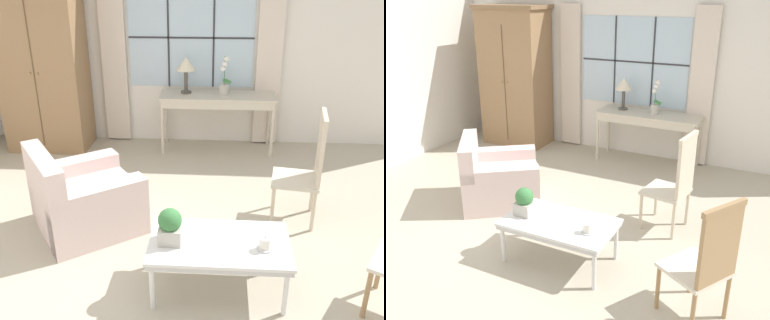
# 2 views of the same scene
# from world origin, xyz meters

# --- Properties ---
(ground_plane) EXTENTS (14.00, 14.00, 0.00)m
(ground_plane) POSITION_xyz_m (0.00, 0.00, 0.00)
(ground_plane) COLOR #B2A893
(wall_back_windowed) EXTENTS (7.20, 0.14, 2.80)m
(wall_back_windowed) POSITION_xyz_m (0.00, 3.02, 1.38)
(wall_back_windowed) COLOR silver
(wall_back_windowed) RESTS_ON ground_plane
(armoire) EXTENTS (1.14, 0.69, 2.27)m
(armoire) POSITION_xyz_m (-1.93, 2.64, 1.14)
(armoire) COLOR #93704C
(armoire) RESTS_ON ground_plane
(console_table) EXTENTS (1.53, 0.52, 0.78)m
(console_table) POSITION_xyz_m (0.38, 2.68, 0.69)
(console_table) COLOR beige
(console_table) RESTS_ON ground_plane
(table_lamp) EXTENTS (0.26, 0.26, 0.48)m
(table_lamp) POSITION_xyz_m (-0.05, 2.74, 1.14)
(table_lamp) COLOR #4C4742
(table_lamp) RESTS_ON console_table
(potted_orchid) EXTENTS (0.16, 0.12, 0.50)m
(potted_orchid) POSITION_xyz_m (0.46, 2.70, 0.95)
(potted_orchid) COLOR #BCB7AD
(potted_orchid) RESTS_ON console_table
(armchair_upholstered) EXTENTS (1.23, 1.23, 0.83)m
(armchair_upholstered) POSITION_xyz_m (-0.85, 0.61, 0.28)
(armchair_upholstered) COLOR beige
(armchair_upholstered) RESTS_ON ground_plane
(side_chair_wooden) EXTENTS (0.50, 0.50, 1.11)m
(side_chair_wooden) POSITION_xyz_m (1.27, 0.88, 0.60)
(side_chair_wooden) COLOR beige
(side_chair_wooden) RESTS_ON ground_plane
(accent_chair_wooden) EXTENTS (0.60, 0.60, 1.07)m
(accent_chair_wooden) POSITION_xyz_m (1.84, -0.42, 0.58)
(accent_chair_wooden) COLOR beige
(accent_chair_wooden) RESTS_ON ground_plane
(coffee_table) EXTENTS (1.06, 0.62, 0.43)m
(coffee_table) POSITION_xyz_m (0.44, -0.18, 0.39)
(coffee_table) COLOR silver
(coffee_table) RESTS_ON ground_plane
(potted_plant_small) EXTENTS (0.18, 0.18, 0.28)m
(potted_plant_small) POSITION_xyz_m (0.07, -0.21, 0.57)
(potted_plant_small) COLOR #BCB7AD
(potted_plant_small) RESTS_ON coffee_table
(pillar_candle) EXTENTS (0.12, 0.12, 0.11)m
(pillar_candle) POSITION_xyz_m (0.77, -0.26, 0.48)
(pillar_candle) COLOR silver
(pillar_candle) RESTS_ON coffee_table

